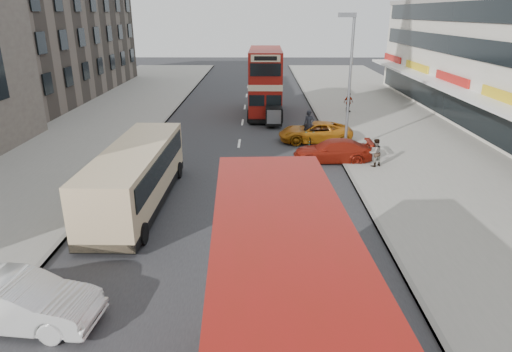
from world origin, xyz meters
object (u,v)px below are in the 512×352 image
(car_left_front, at_px, (18,302))
(bus_second, at_px, (265,82))
(coach, at_px, (136,174))
(street_lamp, at_px, (349,74))
(bus_main, at_px, (281,345))
(car_right_b, at_px, (315,132))
(pedestrian_far, at_px, (348,102))
(car_right_a, at_px, (333,151))
(cyclist, at_px, (309,133))
(pedestrian_near, at_px, (375,152))

(car_left_front, bearing_deg, bus_second, -8.77)
(bus_second, height_order, coach, bus_second)
(street_lamp, bearing_deg, bus_main, -103.61)
(bus_main, height_order, bus_second, bus_second)
(coach, xyz_separation_m, car_right_b, (9.10, 10.47, -0.79))
(street_lamp, relative_size, pedestrian_far, 4.93)
(coach, xyz_separation_m, car_right_a, (9.61, 6.27, -0.81))
(bus_main, xyz_separation_m, pedestrian_far, (7.14, 31.08, -1.49))
(car_left_front, relative_size, car_right_a, 0.99)
(car_left_front, xyz_separation_m, cyclist, (9.79, 18.13, 0.03))
(car_right_b, xyz_separation_m, pedestrian_far, (3.85, 8.86, 0.30))
(bus_main, distance_m, car_right_a, 18.51)
(car_right_a, bearing_deg, cyclist, -164.26)
(coach, xyz_separation_m, pedestrian_far, (12.95, 19.33, -0.49))
(coach, distance_m, car_left_front, 8.25)
(pedestrian_near, bearing_deg, car_right_b, -90.93)
(cyclist, bearing_deg, car_right_a, -78.67)
(bus_main, height_order, car_right_b, bus_main)
(street_lamp, bearing_deg, coach, -142.86)
(car_right_a, bearing_deg, car_right_b, -172.24)
(coach, bearing_deg, bus_main, -62.82)
(bus_main, relative_size, bus_second, 0.90)
(coach, bearing_deg, cyclist, 50.12)
(coach, distance_m, cyclist, 13.21)
(bus_main, xyz_separation_m, cyclist, (2.81, 21.74, -1.71))
(bus_second, relative_size, coach, 1.01)
(bus_second, height_order, cyclist, bus_second)
(street_lamp, distance_m, bus_main, 20.48)
(car_left_front, bearing_deg, car_right_a, -30.94)
(bus_main, distance_m, pedestrian_far, 31.92)
(pedestrian_near, xyz_separation_m, pedestrian_far, (1.21, 14.28, 0.04))
(car_right_b, relative_size, pedestrian_near, 3.07)
(street_lamp, bearing_deg, pedestrian_near, -68.87)
(car_right_a, bearing_deg, coach, -56.14)
(bus_main, relative_size, cyclist, 3.86)
(pedestrian_far, bearing_deg, car_right_b, -141.66)
(bus_second, xyz_separation_m, cyclist, (2.72, -8.91, -1.97))
(street_lamp, height_order, cyclist, street_lamp)
(car_right_a, xyz_separation_m, car_right_b, (-0.52, 4.20, 0.02))
(car_right_b, bearing_deg, car_right_a, 4.31)
(bus_main, bearing_deg, coach, -66.57)
(cyclist, bearing_deg, pedestrian_near, -61.37)
(car_left_front, distance_m, car_right_b, 21.25)
(car_right_b, bearing_deg, bus_main, -11.13)
(bus_second, height_order, pedestrian_far, bus_second)
(street_lamp, distance_m, cyclist, 4.90)
(car_left_front, height_order, pedestrian_far, pedestrian_far)
(street_lamp, height_order, car_right_a, street_lamp)
(pedestrian_far, bearing_deg, street_lamp, -129.95)
(street_lamp, height_order, bus_second, street_lamp)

